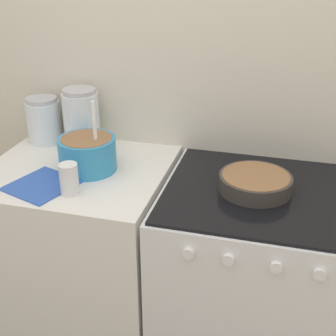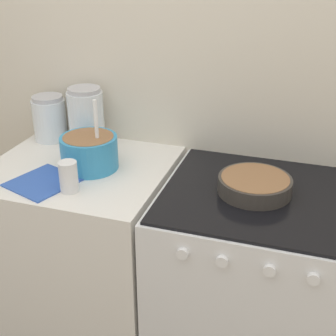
{
  "view_description": "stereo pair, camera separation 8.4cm",
  "coord_description": "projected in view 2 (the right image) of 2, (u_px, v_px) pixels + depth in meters",
  "views": [
    {
      "loc": [
        0.45,
        -1.25,
        1.74
      ],
      "look_at": [
        0.02,
        0.34,
        0.94
      ],
      "focal_mm": 50.0,
      "sensor_mm": 36.0,
      "label": 1
    },
    {
      "loc": [
        0.53,
        -1.23,
        1.74
      ],
      "look_at": [
        0.02,
        0.34,
        0.94
      ],
      "focal_mm": 50.0,
      "sensor_mm": 36.0,
      "label": 2
    }
  ],
  "objects": [
    {
      "name": "tin_can",
      "position": [
        69.0,
        177.0,
        1.74
      ],
      "size": [
        0.07,
        0.07,
        0.12
      ],
      "color": "silver",
      "rests_on": "countertop_cabinet"
    },
    {
      "name": "recipe_page",
      "position": [
        43.0,
        182.0,
        1.82
      ],
      "size": [
        0.29,
        0.3,
        0.01
      ],
      "color": "#3359B2",
      "rests_on": "countertop_cabinet"
    },
    {
      "name": "storage_jar_middle",
      "position": [
        86.0,
        120.0,
        2.13
      ],
      "size": [
        0.16,
        0.16,
        0.27
      ],
      "color": "silver",
      "rests_on": "countertop_cabinet"
    },
    {
      "name": "storage_jar_left",
      "position": [
        50.0,
        121.0,
        2.19
      ],
      "size": [
        0.16,
        0.16,
        0.21
      ],
      "color": "silver",
      "rests_on": "countertop_cabinet"
    },
    {
      "name": "mixing_bowl",
      "position": [
        89.0,
        150.0,
        1.91
      ],
      "size": [
        0.23,
        0.23,
        0.3
      ],
      "color": "#338CBF",
      "rests_on": "countertop_cabinet"
    },
    {
      "name": "wall_back",
      "position": [
        188.0,
        79.0,
        2.03
      ],
      "size": [
        4.55,
        0.05,
        2.4
      ],
      "color": "beige",
      "rests_on": "ground_plane"
    },
    {
      "name": "stove",
      "position": [
        253.0,
        287.0,
        1.94
      ],
      "size": [
        0.76,
        0.69,
        0.89
      ],
      "color": "silver",
      "rests_on": "ground_plane"
    },
    {
      "name": "baking_pan",
      "position": [
        255.0,
        185.0,
        1.74
      ],
      "size": [
        0.27,
        0.27,
        0.06
      ],
      "color": "#38332D",
      "rests_on": "stove"
    },
    {
      "name": "countertop_cabinet",
      "position": [
        86.0,
        253.0,
        2.15
      ],
      "size": [
        0.75,
        0.67,
        0.89
      ],
      "color": "silver",
      "rests_on": "ground_plane"
    }
  ]
}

